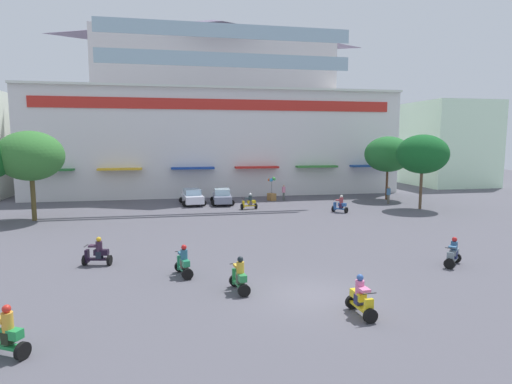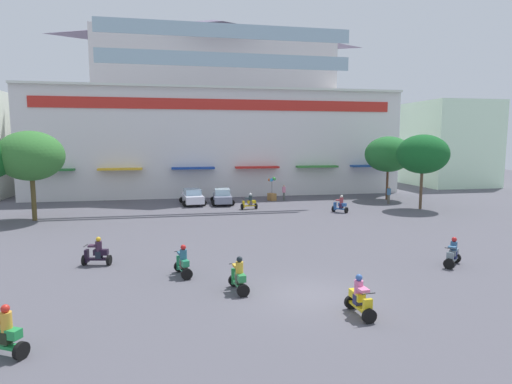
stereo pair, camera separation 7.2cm
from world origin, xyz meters
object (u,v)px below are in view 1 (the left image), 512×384
scooter_rider_3 (184,263)px  scooter_rider_5 (97,254)px  parked_car_0 (192,197)px  plaza_tree_1 (422,154)px  scooter_rider_1 (340,205)px  scooter_rider_8 (249,203)px  scooter_rider_4 (453,254)px  plaza_tree_3 (388,154)px  scooter_rider_7 (361,299)px  parked_car_1 (222,197)px  scooter_rider_0 (240,277)px  balloon_vendor_cart (272,192)px  scooter_rider_6 (6,335)px  pedestrian_0 (389,194)px  pedestrian_1 (284,192)px  plaza_tree_2 (31,156)px

scooter_rider_3 → scooter_rider_5: 4.92m
scooter_rider_5 → parked_car_0: bearing=73.8°
plaza_tree_1 → scooter_rider_1: bearing=-177.2°
scooter_rider_8 → scooter_rider_4: bearing=-70.2°
scooter_rider_3 → plaza_tree_3: bearing=44.6°
scooter_rider_5 → scooter_rider_7: bearing=-38.8°
plaza_tree_1 → parked_car_0: size_ratio=1.59×
plaza_tree_1 → scooter_rider_5: size_ratio=4.62×
scooter_rider_5 → scooter_rider_8: (10.61, 15.55, -0.00)m
parked_car_1 → scooter_rider_0: scooter_rider_0 is taller
parked_car_0 → scooter_rider_3: parked_car_0 is taller
plaza_tree_1 → scooter_rider_4: bearing=-117.5°
parked_car_0 → scooter_rider_1: 14.28m
scooter_rider_3 → balloon_vendor_cart: bearing=67.3°
scooter_rider_5 → parked_car_1: bearing=65.9°
parked_car_0 → balloon_vendor_cart: 8.31m
scooter_rider_1 → balloon_vendor_cart: 9.21m
scooter_rider_0 → parked_car_0: bearing=91.8°
scooter_rider_1 → scooter_rider_5: scooter_rider_1 is taller
scooter_rider_6 → pedestrian_0: size_ratio=0.91×
pedestrian_1 → scooter_rider_3: bearing=-115.5°
scooter_rider_5 → scooter_rider_7: (10.32, -8.31, 0.02)m
scooter_rider_6 → pedestrian_0: 35.83m
parked_car_0 → scooter_rider_4: bearing=-62.7°
scooter_rider_1 → pedestrian_0: bearing=29.4°
scooter_rider_5 → scooter_rider_6: scooter_rider_6 is taller
parked_car_1 → scooter_rider_7: bearing=-86.2°
parked_car_0 → scooter_rider_7: bearing=-80.4°
plaza_tree_1 → parked_car_1: (-17.43, 6.37, -4.24)m
plaza_tree_1 → parked_car_1: size_ratio=1.66×
scooter_rider_4 → scooter_rider_8: scooter_rider_8 is taller
parked_car_1 → pedestrian_1: (6.61, 1.35, 0.17)m
scooter_rider_7 → parked_car_0: bearing=99.6°
scooter_rider_0 → scooter_rider_4: 11.18m
scooter_rider_4 → pedestrian_1: bearing=95.6°
plaza_tree_1 → plaza_tree_2: plaza_tree_2 is taller
plaza_tree_2 → balloon_vendor_cart: 22.29m
parked_car_0 → scooter_rider_5: parked_car_0 is taller
plaza_tree_3 → scooter_rider_3: (-21.76, -21.47, -4.15)m
scooter_rider_7 → balloon_vendor_cart: balloon_vendor_cart is taller
parked_car_0 → scooter_rider_5: size_ratio=2.91×
plaza_tree_3 → scooter_rider_7: bearing=-119.9°
parked_car_0 → scooter_rider_8: 6.27m
pedestrian_1 → balloon_vendor_cart: bearing=175.2°
scooter_rider_0 → scooter_rider_1: bearing=56.3°
plaza_tree_3 → scooter_rider_1: 11.13m
plaza_tree_2 → scooter_rider_8: (17.49, 2.04, -4.44)m
scooter_rider_8 → scooter_rider_7: bearing=-90.7°
pedestrian_0 → pedestrian_1: pedestrian_0 is taller
plaza_tree_2 → pedestrian_1: bearing=17.4°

